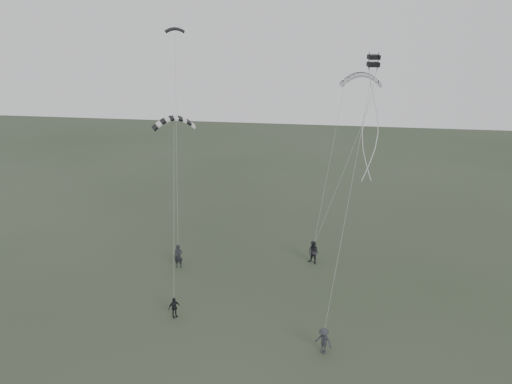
# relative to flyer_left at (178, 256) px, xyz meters

# --- Properties ---
(ground) EXTENTS (140.00, 140.00, 0.00)m
(ground) POSITION_rel_flyer_left_xyz_m (5.97, -5.94, -0.99)
(ground) COLOR #2A3625
(ground) RESTS_ON ground
(flyer_left) EXTENTS (0.76, 0.53, 1.98)m
(flyer_left) POSITION_rel_flyer_left_xyz_m (0.00, 0.00, 0.00)
(flyer_left) COLOR black
(flyer_left) RESTS_ON ground
(flyer_right) EXTENTS (1.20, 1.12, 1.98)m
(flyer_right) POSITION_rel_flyer_left_xyz_m (10.92, 2.48, -0.00)
(flyer_right) COLOR #232227
(flyer_right) RESTS_ON ground
(flyer_center) EXTENTS (0.87, 0.85, 1.47)m
(flyer_center) POSITION_rel_flyer_left_xyz_m (1.96, -7.22, -0.25)
(flyer_center) COLOR black
(flyer_center) RESTS_ON ground
(flyer_far) EXTENTS (1.27, 1.07, 1.71)m
(flyer_far) POSITION_rel_flyer_left_xyz_m (12.16, -9.56, -0.13)
(flyer_far) COLOR #2D2D32
(flyer_far) RESTS_ON ground
(kite_dark_small) EXTENTS (1.72, 1.23, 0.66)m
(kite_dark_small) POSITION_rel_flyer_left_xyz_m (-1.40, 6.28, 17.74)
(kite_dark_small) COLOR black
(kite_dark_small) RESTS_ON flyer_left
(kite_pale_large) EXTENTS (3.51, 1.31, 1.58)m
(kite_pale_large) POSITION_rel_flyer_left_xyz_m (14.12, 7.10, 14.14)
(kite_pale_large) COLOR #95989A
(kite_pale_large) RESTS_ON flyer_right
(kite_striped) EXTENTS (3.23, 2.28, 1.33)m
(kite_striped) POSITION_rel_flyer_left_xyz_m (0.46, -0.74, 11.57)
(kite_striped) COLOR black
(kite_striped) RESTS_ON flyer_center
(kite_box) EXTENTS (0.83, 0.85, 0.75)m
(kite_box) POSITION_rel_flyer_left_xyz_m (14.31, -3.55, 15.97)
(kite_box) COLOR black
(kite_box) RESTS_ON flyer_far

